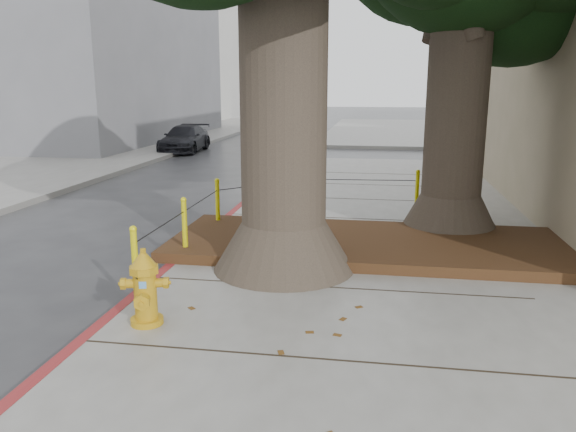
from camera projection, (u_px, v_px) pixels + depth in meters
name	position (u px, v px, depth m)	size (l,w,h in m)	color
ground	(268.00, 369.00, 5.58)	(140.00, 140.00, 0.00)	#28282B
sidewalk_far	(465.00, 131.00, 33.45)	(16.00, 20.00, 0.15)	slate
curb_red	(168.00, 271.00, 8.28)	(0.14, 26.00, 0.16)	maroon
planter_bed	(369.00, 244.00, 9.13)	(6.40, 2.60, 0.16)	black
building_far_grey	(56.00, 18.00, 27.71)	(12.00, 16.00, 12.00)	slate
building_far_white	(179.00, 30.00, 49.79)	(12.00, 18.00, 15.00)	silver
bollard_ring	(268.00, 208.00, 9.77)	(3.79, 5.39, 0.95)	#D8CF0C
fire_hydrant	(145.00, 288.00, 6.17)	(0.46, 0.44, 0.87)	gold
car_silver	(473.00, 139.00, 23.31)	(1.39, 3.45, 1.18)	#AEAEB4
car_dark	(185.00, 139.00, 23.75)	(1.53, 3.76, 1.09)	black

